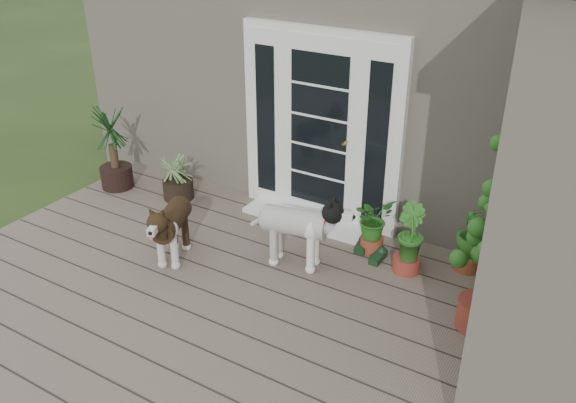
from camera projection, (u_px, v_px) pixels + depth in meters
The scene contains 14 objects.
deck at pixel (219, 329), 5.31m from camera, with size 6.20×4.60×0.12m, color #6B5B4C.
house_main at pixel (410, 57), 7.86m from camera, with size 7.40×4.00×3.10m, color #665E54.
door_unit at pixel (321, 128), 6.56m from camera, with size 1.90×0.14×2.15m, color white.
door_step at pixel (310, 220), 6.89m from camera, with size 1.60×0.40×0.05m, color white.
brindle_dog at pixel (172, 230), 6.08m from camera, with size 0.34×0.78×0.65m, color #372414, non-canonical shape.
white_dog at pixel (295, 234), 5.97m from camera, with size 0.37×0.85×0.71m, color white, non-canonical shape.
spider_plant at pixel (177, 174), 7.29m from camera, with size 0.61×0.61×0.65m, color #7B9A5F, non-canonical shape.
yucca at pixel (113, 147), 7.47m from camera, with size 0.76×0.76×1.09m, color black, non-canonical shape.
herb_a at pixel (373, 229), 6.25m from camera, with size 0.41×0.41×0.52m, color #2E641C.
herb_b at pixel (408, 248), 5.91m from camera, with size 0.34×0.34×0.51m, color #295B1A.
herb_c at pixel (470, 245), 5.95m from camera, with size 0.34×0.34×0.53m, color #22631C.
sapling at pixel (493, 230), 4.81m from camera, with size 0.57×0.57×1.95m, color #19591B, non-canonical shape.
clog_left at pixel (362, 245), 6.36m from camera, with size 0.15×0.33×0.10m, color black, non-canonical shape.
clog_right at pixel (378, 256), 6.17m from camera, with size 0.14×0.30×0.09m, color black, non-canonical shape.
Camera 1 is at (2.69, -2.88, 3.51)m, focal length 37.73 mm.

